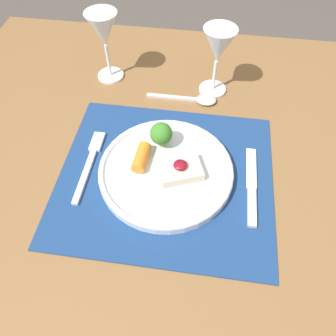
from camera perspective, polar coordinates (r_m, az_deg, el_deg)
name	(u,v)px	position (r m, az deg, el deg)	size (l,w,h in m)	color
ground_plane	(167,290)	(1.35, -0.22, -20.54)	(8.00, 8.00, 0.00)	#4C4742
dining_table	(166,203)	(0.74, -0.37, -6.06)	(1.13, 1.07, 0.76)	brown
placemat	(166,176)	(0.65, -0.42, -1.47)	(0.42, 0.37, 0.00)	navy
dinner_plate	(168,169)	(0.64, -0.05, -0.13)	(0.26, 0.26, 0.07)	silver
fork	(90,160)	(0.69, -13.36, 1.29)	(0.02, 0.18, 0.01)	silver
knife	(251,190)	(0.65, 14.33, -3.76)	(0.02, 0.18, 0.01)	silver
spoon	(198,99)	(0.80, 5.20, 11.85)	(0.17, 0.04, 0.01)	silver
wine_glass_near	(218,49)	(0.77, 8.71, 19.86)	(0.07, 0.07, 0.16)	white
wine_glass_far	(104,33)	(0.82, -11.16, 22.10)	(0.07, 0.07, 0.17)	white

